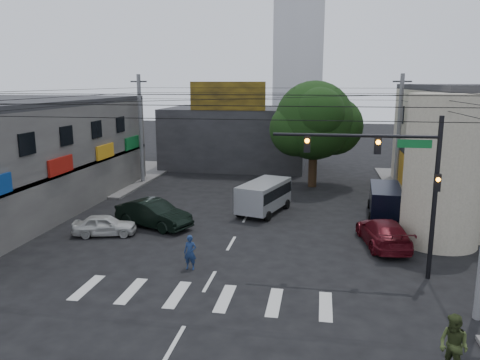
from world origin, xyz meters
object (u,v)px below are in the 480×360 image
(street_tree, at_px, (314,121))
(white_compact, at_px, (105,225))
(utility_pole_far_right, at_px, (399,134))
(silver_minivan, at_px, (264,198))
(utility_pole_far_left, at_px, (141,130))
(pedestrian_olive, at_px, (453,346))
(maroon_sedan, at_px, (383,233))
(dark_sedan, at_px, (153,214))
(traffic_officer, at_px, (190,252))
(traffic_gantry, at_px, (396,171))
(navy_van, at_px, (385,201))

(street_tree, height_order, white_compact, street_tree)
(utility_pole_far_right, distance_m, silver_minivan, 12.71)
(utility_pole_far_left, height_order, pedestrian_olive, utility_pole_far_left)
(maroon_sedan, bearing_deg, dark_sedan, -13.56)
(maroon_sedan, bearing_deg, traffic_officer, 18.87)
(traffic_gantry, height_order, traffic_officer, traffic_gantry)
(maroon_sedan, bearing_deg, silver_minivan, -45.81)
(silver_minivan, bearing_deg, street_tree, -2.42)
(street_tree, xyz_separation_m, utility_pole_far_right, (6.50, -1.00, -0.87))
(silver_minivan, xyz_separation_m, pedestrian_olive, (7.65, -16.64, -0.08))
(navy_van, xyz_separation_m, pedestrian_olive, (-0.19, -17.27, -0.00))
(utility_pole_far_right, xyz_separation_m, navy_van, (-1.67, -7.03, -3.64))
(utility_pole_far_right, relative_size, dark_sedan, 1.78)
(street_tree, relative_size, navy_van, 1.76)
(traffic_gantry, bearing_deg, white_compact, 168.24)
(utility_pole_far_right, height_order, pedestrian_olive, utility_pole_far_right)
(utility_pole_far_right, height_order, navy_van, utility_pole_far_right)
(traffic_gantry, relative_size, dark_sedan, 1.39)
(utility_pole_far_left, relative_size, white_compact, 2.46)
(navy_van, bearing_deg, street_tree, 35.50)
(utility_pole_far_right, xyz_separation_m, traffic_officer, (-11.70, -17.79, -3.78))
(street_tree, distance_m, navy_van, 10.40)
(utility_pole_far_right, relative_size, traffic_officer, 5.64)
(navy_van, bearing_deg, dark_sedan, 113.44)
(utility_pole_far_right, height_order, silver_minivan, utility_pole_far_right)
(white_compact, bearing_deg, maroon_sedan, -101.37)
(utility_pole_far_right, bearing_deg, navy_van, -103.33)
(traffic_gantry, relative_size, white_compact, 1.92)
(navy_van, bearing_deg, maroon_sedan, 176.69)
(utility_pole_far_left, relative_size, traffic_officer, 5.64)
(navy_van, height_order, pedestrian_olive, same)
(utility_pole_far_left, relative_size, silver_minivan, 1.76)
(white_compact, relative_size, pedestrian_olive, 1.94)
(white_compact, relative_size, navy_van, 0.76)
(street_tree, xyz_separation_m, white_compact, (-11.35, -14.84, -4.88))
(dark_sedan, height_order, traffic_officer, traffic_officer)
(street_tree, relative_size, traffic_officer, 5.33)
(utility_pole_far_right, xyz_separation_m, maroon_sedan, (-2.47, -12.96, -3.87))
(street_tree, distance_m, utility_pole_far_right, 6.63)
(white_compact, bearing_deg, navy_van, -81.81)
(utility_pole_far_left, bearing_deg, traffic_gantry, -42.86)
(street_tree, distance_m, traffic_officer, 20.05)
(traffic_gantry, height_order, silver_minivan, traffic_gantry)
(utility_pole_far_right, distance_m, maroon_sedan, 13.75)
(dark_sedan, relative_size, maroon_sedan, 0.98)
(utility_pole_far_left, distance_m, white_compact, 14.75)
(dark_sedan, xyz_separation_m, navy_van, (14.01, 4.82, 0.16))
(utility_pole_far_right, distance_m, white_compact, 22.94)
(utility_pole_far_left, distance_m, pedestrian_olive, 31.14)
(street_tree, xyz_separation_m, traffic_gantry, (3.82, -18.00, -0.64))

